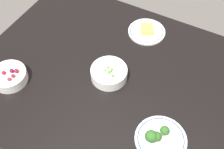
# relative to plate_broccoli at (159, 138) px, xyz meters

# --- Properties ---
(dining_table) EXTENTS (1.34, 1.06, 0.04)m
(dining_table) POSITION_rel_plate_broccoli_xyz_m (0.33, -0.20, -0.04)
(dining_table) COLOR black
(dining_table) RESTS_ON ground
(plate_broccoli) EXTENTS (0.22, 0.22, 0.08)m
(plate_broccoli) POSITION_rel_plate_broccoli_xyz_m (0.00, 0.00, 0.00)
(plate_broccoli) COLOR white
(plate_broccoli) RESTS_ON dining_table
(bowl_peas) EXTENTS (0.18, 0.18, 0.07)m
(bowl_peas) POSITION_rel_plate_broccoli_xyz_m (0.34, -0.19, 0.01)
(bowl_peas) COLOR white
(bowl_peas) RESTS_ON dining_table
(plate_cheese) EXTENTS (0.20, 0.20, 0.04)m
(plate_cheese) POSITION_rel_plate_broccoli_xyz_m (0.30, -0.56, -0.01)
(plate_cheese) COLOR white
(plate_cheese) RESTS_ON dining_table
(bowl_berries) EXTENTS (0.17, 0.17, 0.07)m
(bowl_berries) POSITION_rel_plate_broccoli_xyz_m (0.74, 0.05, 0.01)
(bowl_berries) COLOR white
(bowl_berries) RESTS_ON dining_table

